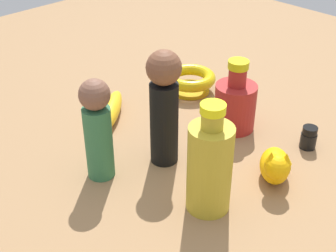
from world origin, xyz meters
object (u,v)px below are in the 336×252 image
object	(u,v)px
person_figure_adult	(98,128)
bowl	(191,80)
person_figure_child	(164,104)
banana	(111,110)
cat_figurine	(276,165)
bottle_short	(235,104)
bottle_tall	(210,166)
nail_polish_jar	(309,138)

from	to	relation	value
person_figure_adult	bowl	size ratio (longest dim) A/B	1.62
person_figure_child	person_figure_adult	distance (m)	0.13
person_figure_adult	bowl	distance (m)	0.40
banana	person_figure_adult	bearing A→B (deg)	-174.50
cat_figurine	bottle_short	size ratio (longest dim) A/B	0.68
banana	bowl	size ratio (longest dim) A/B	1.39
person_figure_adult	bottle_short	distance (m)	0.33
banana	bottle_tall	distance (m)	0.37
person_figure_child	banana	distance (m)	0.23
cat_figurine	bottle_tall	size ratio (longest dim) A/B	0.53
person_figure_child	cat_figurine	distance (m)	0.24
banana	person_figure_child	bearing A→B (deg)	-138.10
bowl	bottle_tall	size ratio (longest dim) A/B	0.61
bowl	nail_polish_jar	bearing A→B (deg)	-91.15
person_figure_adult	nail_polish_jar	bearing A→B (deg)	-32.21
person_figure_child	nail_polish_jar	xyz separation A→B (m)	(0.25, -0.18, -0.10)
nail_polish_jar	person_figure_adult	world-z (taller)	person_figure_adult
bottle_tall	bottle_short	bearing A→B (deg)	29.25
person_figure_adult	cat_figurine	world-z (taller)	person_figure_adult
nail_polish_jar	banana	size ratio (longest dim) A/B	0.28
nail_polish_jar	bowl	world-z (taller)	bowl
person_figure_child	cat_figurine	world-z (taller)	person_figure_child
nail_polish_jar	bowl	distance (m)	0.34
person_figure_child	bowl	world-z (taller)	person_figure_child
person_figure_adult	bottle_short	bearing A→B (deg)	-12.64
person_figure_child	bottle_tall	bearing A→B (deg)	-105.31
cat_figurine	person_figure_adult	bearing A→B (deg)	131.95
bottle_tall	bottle_short	xyz separation A→B (m)	(0.24, 0.13, -0.03)
person_figure_adult	bottle_short	world-z (taller)	person_figure_adult
nail_polish_jar	bowl	xyz separation A→B (m)	(0.01, 0.34, 0.01)
bottle_tall	bottle_short	distance (m)	0.27
cat_figurine	bowl	distance (m)	0.39
nail_polish_jar	person_figure_child	bearing A→B (deg)	143.72
person_figure_child	bowl	bearing A→B (deg)	33.16
nail_polish_jar	banana	world-z (taller)	nail_polish_jar
bowl	person_figure_child	bearing A→B (deg)	-146.84
nail_polish_jar	bottle_short	distance (m)	0.17
cat_figurine	bottle_short	distance (m)	0.20
nail_polish_jar	person_figure_adult	xyz separation A→B (m)	(-0.37, 0.23, 0.08)
bowl	banana	bearing A→B (deg)	170.19
bottle_short	nail_polish_jar	bearing A→B (deg)	-72.89
person_figure_child	bottle_short	world-z (taller)	person_figure_child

